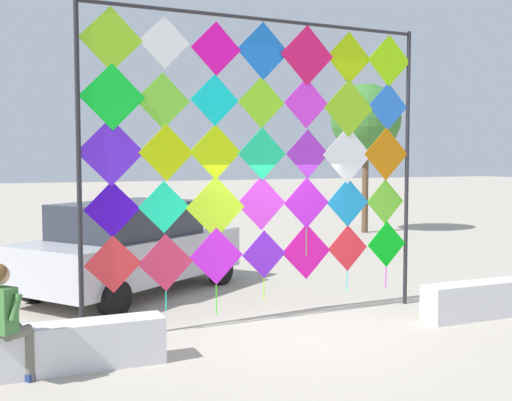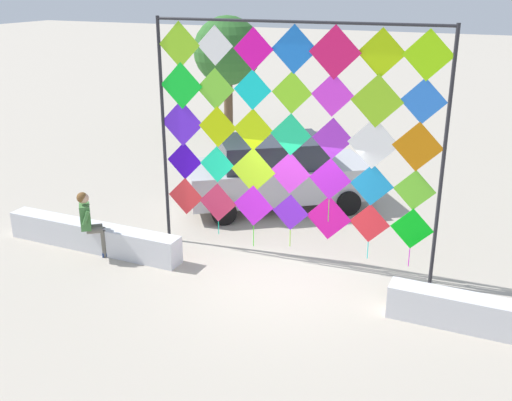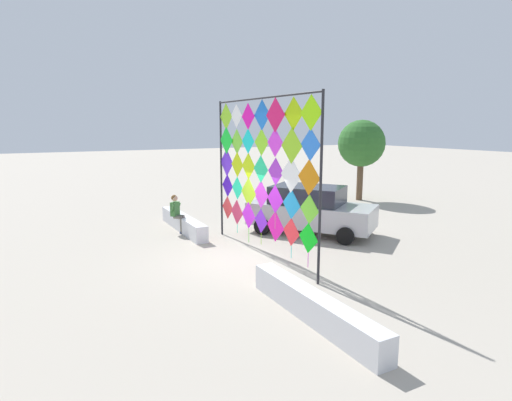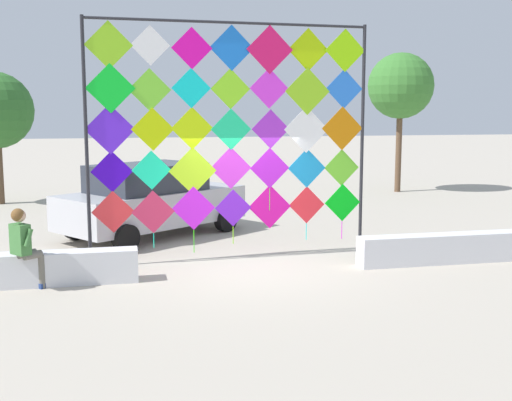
# 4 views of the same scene
# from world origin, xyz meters

# --- Properties ---
(ground) EXTENTS (120.00, 120.00, 0.00)m
(ground) POSITION_xyz_m (0.00, 0.00, 0.00)
(ground) COLOR #ADA393
(plaza_ledge_left) EXTENTS (4.17, 0.45, 0.59)m
(plaza_ledge_left) POSITION_xyz_m (-4.22, -0.29, 0.29)
(plaza_ledge_left) COLOR silver
(plaza_ledge_left) RESTS_ON ground
(kite_display_rack) EXTENTS (5.73, 0.27, 4.80)m
(kite_display_rack) POSITION_xyz_m (-0.18, 0.90, 2.80)
(kite_display_rack) COLOR #232328
(kite_display_rack) RESTS_ON ground
(seated_vendor) EXTENTS (0.69, 0.67, 1.43)m
(seated_vendor) POSITION_xyz_m (-4.01, -0.58, 0.84)
(seated_vendor) COLOR #666056
(seated_vendor) RESTS_ON ground
(parked_car) EXTENTS (4.83, 4.25, 1.77)m
(parked_car) POSITION_xyz_m (-1.66, 3.79, 0.90)
(parked_car) COLOR #B7B7BC
(parked_car) RESTS_ON ground
(tree_far_right) EXTENTS (2.48, 2.48, 4.29)m
(tree_far_right) POSITION_xyz_m (-6.29, 10.31, 3.04)
(tree_far_right) COLOR brown
(tree_far_right) RESTS_ON ground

